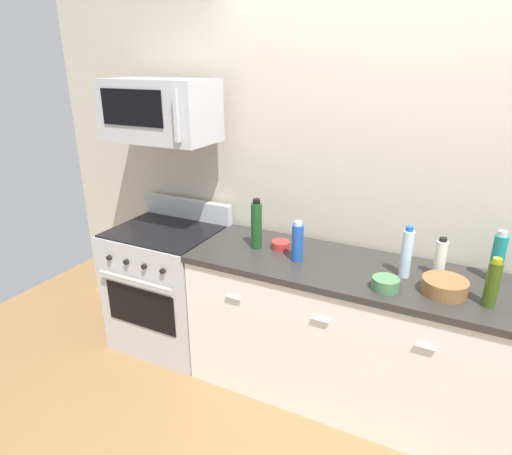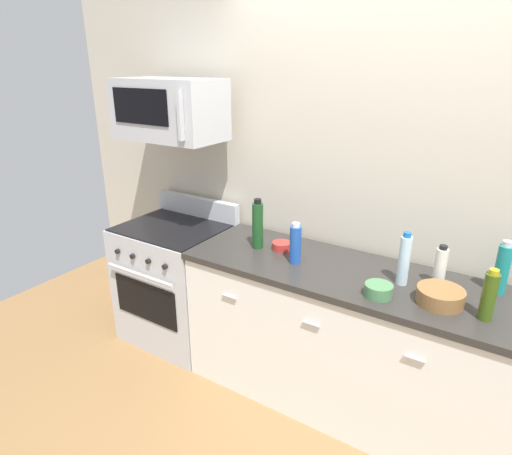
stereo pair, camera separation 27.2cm
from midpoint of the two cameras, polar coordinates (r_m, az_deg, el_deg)
name	(u,v)px [view 2 (the right image)]	position (r m, az deg, el deg)	size (l,w,h in m)	color
ground_plane	(368,411)	(3.09, 17.06, -21.97)	(6.57, 6.57, 0.00)	olive
back_wall	(413,189)	(2.80, 22.37, 4.66)	(5.47, 0.10, 2.70)	beige
counter_unit	(375,350)	(2.81, 18.08, -15.02)	(2.38, 0.66, 0.92)	silver
range_oven	(177,281)	(3.43, -8.04, -6.97)	(0.76, 0.69, 1.07)	#B7BABF
microwave	(169,109)	(3.08, -8.71, 14.93)	(0.74, 0.44, 0.40)	#B7BABF
bottle_water_clear	(404,260)	(2.52, 21.68, -3.98)	(0.06, 0.06, 0.30)	silver
bottle_soda_blue	(295,244)	(2.62, 8.12, -2.19)	(0.07, 0.07, 0.25)	#1E4CA5
bottle_vinegar_white	(440,267)	(2.59, 25.67, -4.69)	(0.06, 0.06, 0.23)	silver
bottle_sparkling_teal	(502,269)	(2.65, 31.99, -4.63)	(0.07, 0.07, 0.29)	#197F7A
bottle_olive_oil	(489,296)	(2.37, 31.02, -7.72)	(0.06, 0.06, 0.26)	#385114
bottle_wine_green	(258,225)	(2.79, 3.01, 0.28)	(0.07, 0.07, 0.33)	#19471E
bowl_green_glaze	(379,290)	(2.39, 18.84, -7.78)	(0.14, 0.14, 0.07)	#477A4C
bowl_wooden_salad	(440,296)	(2.44, 25.86, -8.07)	(0.23, 0.23, 0.08)	brown
bowl_red_small	(282,246)	(2.82, 6.11, -2.42)	(0.12, 0.12, 0.05)	#B72D28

